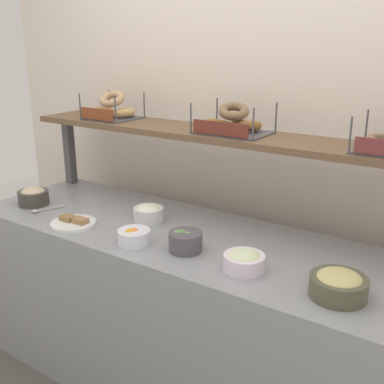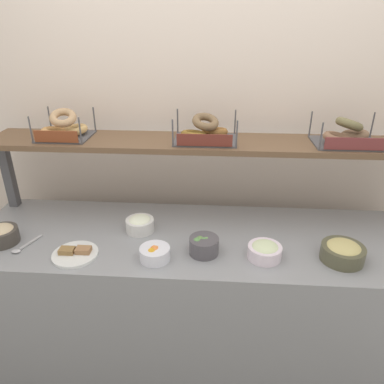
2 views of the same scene
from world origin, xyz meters
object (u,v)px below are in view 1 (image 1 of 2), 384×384
Objects in this scene: bowl_scallion_spread at (244,261)px; bagel_basket_cinnamon_raisin at (233,123)px; bowl_veggie_mix at (185,241)px; serving_spoon_by_edge at (43,210)px; serving_plate_white at (74,223)px; bowl_tuna_salad at (33,196)px; bowl_fruit_salad at (134,236)px; bowl_cream_cheese at (149,213)px; bagel_basket_sesame at (112,110)px; bowl_hummus at (338,284)px.

bowl_scallion_spread is 0.68m from bagel_basket_cinnamon_raisin.
bowl_scallion_spread is (0.29, -0.02, -0.00)m from bowl_veggie_mix.
serving_plate_white is at bearing -8.42° from serving_spoon_by_edge.
bowl_fruit_salad is at bearing -6.23° from bowl_tuna_salad.
bowl_scallion_spread is (0.51, 0.05, 0.01)m from bowl_fruit_salad.
bowl_scallion_spread reaches higher than serving_plate_white.
bowl_fruit_salad is 1.00× the size of bowl_veggie_mix.
bowl_cream_cheese is 0.66m from bagel_basket_sesame.
bagel_basket_sesame is 0.76m from bagel_basket_cinnamon_raisin.
bagel_basket_sesame is at bearing 151.85° from bowl_veggie_mix.
serving_plate_white is at bearing -141.25° from bagel_basket_cinnamon_raisin.
bowl_fruit_salad is (0.78, -0.09, -0.01)m from bowl_tuna_salad.
bowl_veggie_mix is 0.88m from serving_spoon_by_edge.
bowl_veggie_mix is at bearing -27.65° from bowl_cream_cheese.
bagel_basket_sesame is (-0.55, 0.48, 0.45)m from bowl_fruit_salad.
bowl_tuna_salad is 0.58× the size of bagel_basket_sesame.
bowl_fruit_salad is 0.86m from bagel_basket_sesame.
bagel_basket_cinnamon_raisin is at bearing 38.75° from serving_plate_white.
bowl_cream_cheese is 0.88× the size of serving_spoon_by_edge.
serving_plate_white is at bearing -11.84° from bowl_tuna_salad.
serving_plate_white is (-0.89, -0.05, -0.03)m from bowl_scallion_spread.
bowl_hummus is 1.24× the size of bowl_scallion_spread.
bowl_hummus is at bearing 2.55° from serving_plate_white.
bowl_fruit_salad is 0.51× the size of bagel_basket_sesame.
bagel_basket_sesame reaches higher than bagel_basket_cinnamon_raisin.
bowl_fruit_salad is 0.66× the size of serving_plate_white.
serving_plate_white is at bearing 179.82° from bowl_fruit_salad.
bowl_veggie_mix is 0.85× the size of serving_spoon_by_edge.
serving_plate_white reaches higher than serving_spoon_by_edge.
serving_plate_white is (-0.61, -0.06, -0.03)m from bowl_veggie_mix.
bagel_basket_cinnamon_raisin is (-0.66, 0.42, 0.43)m from bowl_hummus.
bowl_fruit_salad is at bearing -113.67° from bagel_basket_cinnamon_raisin.
bowl_fruit_salad is 0.66m from serving_spoon_by_edge.
bagel_basket_cinnamon_raisin reaches higher than bowl_hummus.
bowl_cream_cheese is 0.39m from bowl_veggie_mix.
bowl_fruit_salad is at bearing -174.55° from bowl_scallion_spread.
bowl_veggie_mix reaches higher than bowl_scallion_spread.
bowl_hummus is at bearing -1.00° from bowl_tuna_salad.
bowl_scallion_spread is at bearing 5.45° from bowl_fruit_salad.
bowl_hummus is at bearing -10.85° from bowl_cream_cheese.
bowl_fruit_salad is 0.85× the size of serving_spoon_by_edge.
bagel_basket_sesame reaches higher than bowl_hummus.
bagel_basket_sesame reaches higher than bowl_tuna_salad.
bowl_tuna_salad is at bearing -120.10° from bagel_basket_sesame.
bowl_cream_cheese is at bearing -28.53° from bagel_basket_sesame.
bowl_veggie_mix is at bearing -1.10° from bowl_tuna_salad.
bowl_veggie_mix is at bearing -28.15° from bagel_basket_sesame.
bowl_scallion_spread is at bearing -1.63° from bowl_tuna_salad.
bowl_fruit_salad is 0.27m from bowl_cream_cheese.
bowl_fruit_salad is at bearing -3.68° from serving_spoon_by_edge.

